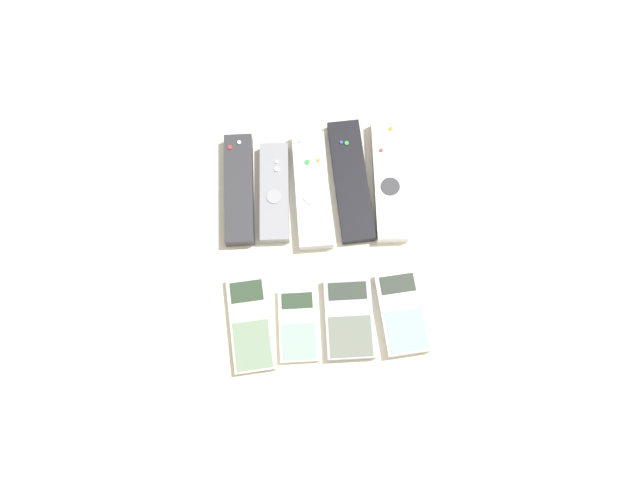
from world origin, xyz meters
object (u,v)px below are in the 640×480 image
calculator_3 (402,312)px  calculator_2 (349,319)px  remote_0 (239,189)px  remote_1 (274,192)px  remote_3 (351,180)px  calculator_0 (251,324)px  remote_4 (389,180)px  calculator_1 (298,325)px  remote_2 (312,190)px

calculator_3 → calculator_2: bearing=178.0°
remote_0 → remote_1: (0.06, -0.01, -0.00)m
remote_3 → calculator_2: 0.23m
remote_1 → calculator_0: remote_1 is taller
remote_1 → remote_3: size_ratio=0.80×
calculator_3 → remote_4: bearing=84.9°
remote_0 → calculator_1: (0.08, -0.23, -0.01)m
remote_1 → calculator_2: size_ratio=1.35×
calculator_2 → calculator_0: bearing=179.8°
calculator_1 → calculator_3: size_ratio=0.85×
remote_1 → remote_3: (0.13, 0.01, -0.00)m
remote_0 → calculator_3: 0.33m
remote_3 → calculator_1: bearing=-115.9°
remote_0 → calculator_2: bearing=-53.1°
remote_2 → remote_4: size_ratio=0.94×
remote_4 → calculator_3: bearing=-88.2°
remote_4 → calculator_1: remote_4 is taller
remote_1 → calculator_3: remote_1 is taller
remote_2 → calculator_3: (0.12, -0.22, -0.00)m
remote_1 → calculator_1: size_ratio=1.52×
remote_0 → remote_3: bearing=2.2°
calculator_2 → remote_4: bearing=70.2°
remote_0 → calculator_1: 0.25m
remote_1 → calculator_1: remote_1 is taller
remote_3 → calculator_0: (-0.18, -0.22, -0.00)m
remote_2 → calculator_0: remote_2 is taller
remote_4 → calculator_3: (-0.01, -0.22, -0.00)m
remote_1 → remote_2: remote_2 is taller
remote_2 → calculator_0: 0.24m
remote_0 → remote_3: (0.19, 0.00, -0.00)m
remote_3 → calculator_3: 0.24m
remote_3 → calculator_1: size_ratio=1.89×
remote_2 → remote_1: bearing=179.6°
remote_1 → remote_2: size_ratio=0.86×
remote_3 → calculator_2: remote_3 is taller
calculator_1 → calculator_3: (0.16, 0.01, 0.00)m
remote_0 → remote_3: 0.19m
remote_3 → calculator_2: bearing=-98.0°
remote_0 → remote_4: bearing=0.8°
remote_0 → remote_1: bearing=-7.9°
remote_0 → calculator_3: bearing=-41.1°
calculator_0 → calculator_2: size_ratio=1.19×
calculator_1 → remote_1: bearing=97.4°
remote_0 → calculator_0: remote_0 is taller
remote_0 → calculator_1: remote_0 is taller
remote_2 → calculator_3: 0.25m
remote_2 → remote_3: bearing=10.7°
remote_3 → remote_4: remote_4 is taller
remote_1 → calculator_0: (-0.05, -0.21, -0.00)m
remote_2 → calculator_3: size_ratio=1.51×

